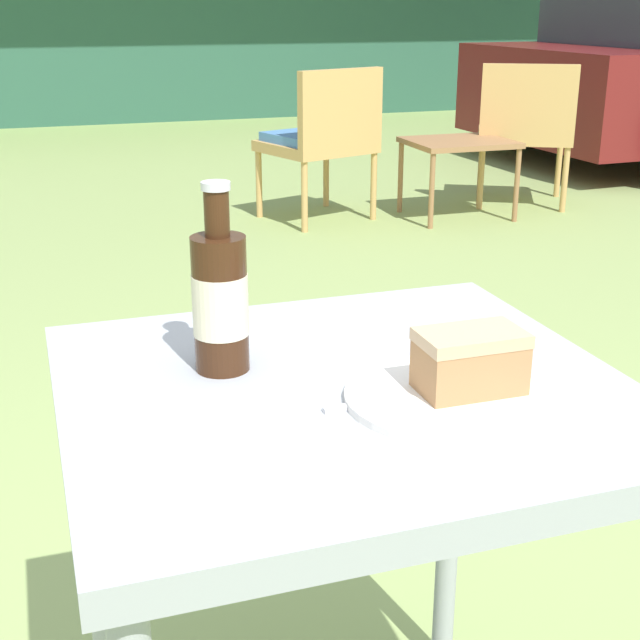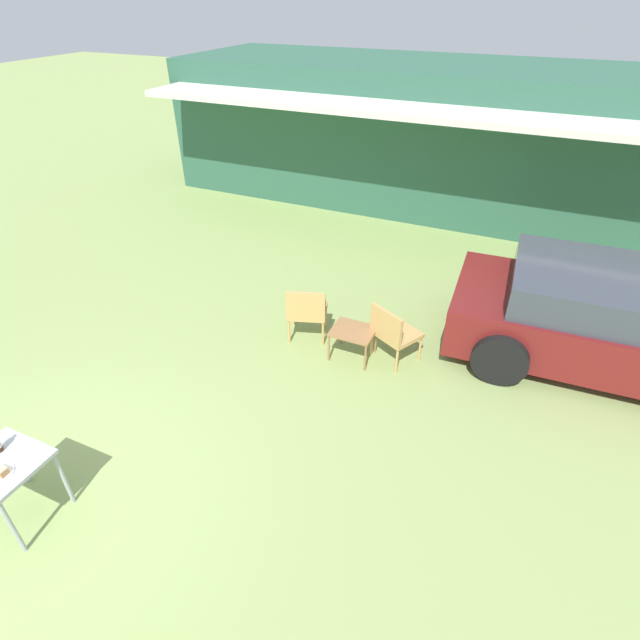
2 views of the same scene
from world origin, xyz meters
TOP-DOWN VIEW (x-y plane):
  - ground_plane at (0.00, 0.00)m, footprint 60.00×60.00m
  - cabin_building at (1.29, 10.40)m, footprint 11.54×4.94m
  - parked_car at (5.10, 5.01)m, footprint 4.06×2.31m
  - wicker_chair_cushioned at (1.27, 3.85)m, footprint 0.68×0.66m
  - wicker_chair_plain at (2.56, 3.83)m, footprint 0.73×0.71m
  - garden_side_table at (2.04, 3.69)m, footprint 0.58×0.49m
  - patio_table at (0.00, 0.00)m, footprint 0.70×0.66m
  - cake_on_plate at (0.11, -0.09)m, footprint 0.24×0.24m

SIDE VIEW (x-z plane):
  - ground_plane at x=0.00m, z-range 0.00..0.00m
  - garden_side_table at x=2.04m, z-range 0.18..0.63m
  - wicker_chair_cushioned at x=1.27m, z-range 0.06..0.92m
  - wicker_chair_plain at x=2.56m, z-range 0.06..0.92m
  - patio_table at x=0.00m, z-range 0.28..1.04m
  - parked_car at x=5.10m, z-range 0.00..1.33m
  - cake_on_plate at x=0.11m, z-range 0.74..0.83m
  - cabin_building at x=1.29m, z-range 0.01..2.97m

